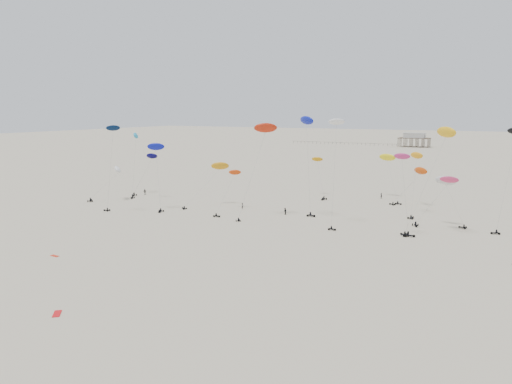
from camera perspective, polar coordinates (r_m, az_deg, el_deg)
The scene contains 28 objects.
ground_plane at distance 221.33m, azimuth 13.44°, elevation 2.42°, with size 900.00×900.00×0.00m, color #C1B399.
pavilion_main at distance 369.43m, azimuth 17.63°, elevation 5.60°, with size 21.00×13.00×9.80m.
pier_fence at distance 381.88m, azimuth 9.87°, elevation 5.49°, with size 80.20×0.20×1.50m.
rig_0 at distance 116.59m, azimuth 20.12°, elevation -0.22°, with size 9.41×3.52×12.11m.
rig_2 at distance 132.64m, azimuth -16.21°, elevation 4.50°, with size 4.23×4.58×22.20m.
rig_3 at distance 150.60m, azimuth 7.33°, elevation 1.76°, with size 8.19×11.20×14.19m.
rig_4 at distance 158.89m, azimuth -13.64°, elevation 5.23°, with size 8.95×13.03×20.17m.
rig_5 at distance 130.13m, azimuth 17.74°, elevation 2.13°, with size 4.10×11.86×16.21m.
rig_6 at distance 132.67m, azimuth -11.27°, elevation 3.59°, with size 7.60×7.33×17.44m.
rig_7 at distance 113.82m, azimuth 9.07°, elevation 4.78°, with size 5.45×10.95×24.37m.
rig_8 at distance 122.66m, azimuth 0.87°, elevation 6.59°, with size 6.09×14.06×23.71m.
rig_9 at distance 137.88m, azimuth -4.59°, elevation 2.47°, with size 7.63×14.73×15.41m.
rig_10 at distance 120.55m, azimuth 21.10°, elevation 0.65°, with size 8.04×5.00×11.42m.
rig_11 at distance 129.11m, azimuth -3.13°, elevation 0.62°, with size 5.05×15.11×15.70m.
rig_12 at distance 115.85m, azimuth 27.09°, elevation 3.09°, with size 5.62×4.39×22.54m.
rig_13 at distance 143.23m, azimuth 17.89°, elevation 1.83°, with size 9.79×6.94×11.47m.
rig_14 at distance 122.37m, azimuth 5.92°, elevation 5.98°, with size 6.16×4.91×24.63m.
rig_15 at distance 150.14m, azimuth -16.01°, elevation 1.92°, with size 8.33×11.06×11.14m.
rig_17 at distance 110.90m, azimuth 20.33°, elevation 4.91°, with size 10.08×11.17×23.05m.
rig_18 at distance 154.10m, azimuth 14.91°, elevation 3.28°, with size 10.41×15.75×17.72m.
rig_19 at distance 107.52m, azimuth 16.71°, elevation -0.14°, with size 5.43×3.81×17.20m.
rig_20 at distance 152.87m, azimuth -12.58°, elevation 2.40°, with size 9.16×3.76×13.35m.
spectator_0 at distance 131.70m, azimuth -1.56°, elevation -1.95°, with size 0.70×0.48×1.92m, color black.
spectator_1 at distance 124.64m, azimuth 3.34°, elevation -2.61°, with size 0.99×0.58×2.03m, color black.
spectator_2 at distance 157.42m, azimuth -12.57°, elevation -0.30°, with size 1.22×0.66×2.07m, color black.
spectator_3 at distance 151.72m, azimuth 14.11°, elevation -0.72°, with size 0.71×0.49×1.94m, color black.
grounded_kite_a at distance 70.64m, azimuth -21.79°, elevation -12.82°, with size 2.20×0.90×0.08m, color red.
grounded_kite_b at distance 96.95m, azimuth -22.02°, elevation -6.80°, with size 1.80×0.70×0.07m, color red.
Camera 1 is at (52.41, -13.47, 25.91)m, focal length 35.00 mm.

